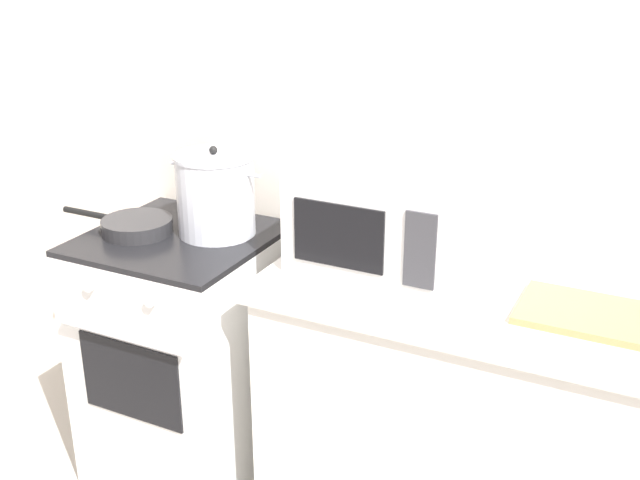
% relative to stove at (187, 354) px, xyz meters
% --- Properties ---
extents(back_wall, '(4.40, 0.10, 2.50)m').
position_rel_stove_xyz_m(back_wall, '(0.65, 0.37, 0.79)').
color(back_wall, silver).
rests_on(back_wall, ground_plane).
extents(lower_cabinet_right, '(1.64, 0.56, 0.88)m').
position_rel_stove_xyz_m(lower_cabinet_right, '(1.25, 0.02, -0.02)').
color(lower_cabinet_right, white).
rests_on(lower_cabinet_right, ground_plane).
extents(countertop_right, '(1.70, 0.60, 0.04)m').
position_rel_stove_xyz_m(countertop_right, '(1.25, 0.02, 0.44)').
color(countertop_right, beige).
rests_on(countertop_right, lower_cabinet_right).
extents(stove, '(0.60, 0.64, 0.92)m').
position_rel_stove_xyz_m(stove, '(0.00, 0.00, 0.00)').
color(stove, white).
rests_on(stove, ground_plane).
extents(stock_pot, '(0.35, 0.27, 0.31)m').
position_rel_stove_xyz_m(stock_pot, '(0.11, 0.08, 0.60)').
color(stock_pot, silver).
rests_on(stock_pot, stove).
extents(frying_pan, '(0.44, 0.24, 0.05)m').
position_rel_stove_xyz_m(frying_pan, '(-0.14, -0.04, 0.48)').
color(frying_pan, '#28282B').
rests_on(frying_pan, stove).
extents(microwave, '(0.50, 0.37, 0.30)m').
position_rel_stove_xyz_m(microwave, '(0.70, 0.08, 0.61)').
color(microwave, white).
rests_on(microwave, countertop_right).
extents(cutting_board, '(0.36, 0.26, 0.02)m').
position_rel_stove_xyz_m(cutting_board, '(1.33, 0.00, 0.47)').
color(cutting_board, tan).
rests_on(cutting_board, countertop_right).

